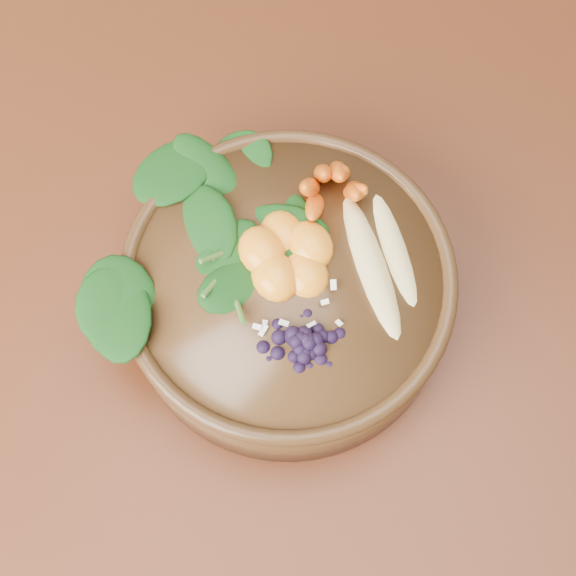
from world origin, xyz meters
name	(u,v)px	position (x,y,z in m)	size (l,w,h in m)	color
ground	(403,415)	(0.00, 0.00, 0.00)	(4.00, 4.00, 0.00)	#381E0F
dining_table	(489,271)	(0.00, 0.00, 0.66)	(1.60, 0.90, 0.75)	#331C0C
stoneware_bowl	(288,292)	(-0.22, 0.02, 0.79)	(0.27, 0.27, 0.07)	#462E18
kale_heap	(225,210)	(-0.24, 0.08, 0.84)	(0.17, 0.16, 0.04)	#114111
carrot_cluster	(334,165)	(-0.15, 0.07, 0.86)	(0.06, 0.06, 0.07)	orange
banana_halves	(385,251)	(-0.14, 0.00, 0.83)	(0.07, 0.14, 0.03)	#E0CC84
mandarin_cluster	(287,249)	(-0.21, 0.03, 0.84)	(0.08, 0.08, 0.03)	orange
blueberry_pile	(304,334)	(-0.23, -0.04, 0.84)	(0.12, 0.09, 0.04)	black
coconut_flakes	(294,295)	(-0.22, 0.00, 0.83)	(0.08, 0.06, 0.01)	white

